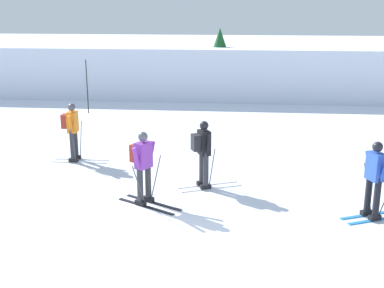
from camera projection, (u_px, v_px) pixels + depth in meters
ground_plane at (166, 252)px, 9.47m from camera, size 120.00×120.00×0.00m
far_snow_ridge at (216, 64)px, 27.50m from camera, size 80.00×9.86×2.40m
skier_black at (203, 151)px, 12.45m from camera, size 1.61×0.98×1.71m
skier_purple at (143, 164)px, 11.47m from camera, size 1.57×1.12×1.71m
skier_blue at (375, 178)px, 10.69m from camera, size 1.61×0.99×1.71m
skier_orange at (72, 129)px, 14.55m from camera, size 1.60×1.00×1.71m
trail_marker_pole at (87, 87)px, 20.75m from camera, size 0.04×0.04×2.21m
conifer_far_left at (220, 54)px, 23.91m from camera, size 1.69×1.69×3.28m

